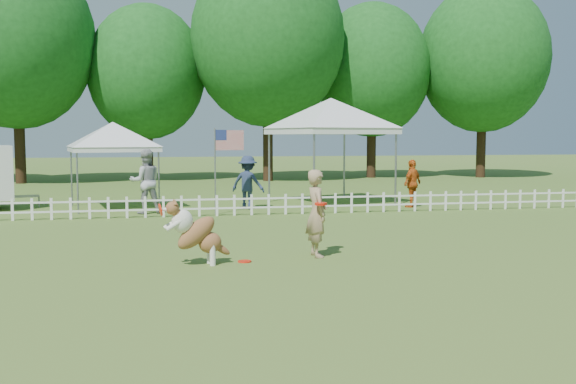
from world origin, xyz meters
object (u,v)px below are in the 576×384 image
object	(u,v)px
canopy_tent_left	(114,166)
dog	(197,233)
frisbee_on_turf	(245,261)
spectator_b	(248,182)
spectator_c	(412,183)
flag_pole	(215,172)
spectator_a	(146,181)
handler	(317,213)
canopy_tent_right	(331,152)

from	to	relation	value
canopy_tent_left	dog	bearing A→B (deg)	-89.16
frisbee_on_turf	spectator_b	xyz separation A→B (m)	(1.16, 8.42, 0.82)
spectator_b	spectator_c	size ratio (longest dim) A/B	1.09
dog	flag_pole	size ratio (longest dim) A/B	0.47
dog	spectator_c	size ratio (longest dim) A/B	0.76
frisbee_on_turf	spectator_a	xyz separation A→B (m)	(-1.95, 7.81, 0.94)
frisbee_on_turf	flag_pole	world-z (taller)	flag_pole
dog	frisbee_on_turf	world-z (taller)	dog
handler	spectator_b	size ratio (longest dim) A/B	0.99
canopy_tent_left	spectator_a	bearing A→B (deg)	-69.19
flag_pole	dog	bearing A→B (deg)	-113.18
canopy_tent_right	flag_pole	distance (m)	4.68
canopy_tent_left	canopy_tent_right	bearing A→B (deg)	-11.19
spectator_a	flag_pole	bearing A→B (deg)	152.56
handler	spectator_a	distance (m)	8.25
spectator_b	spectator_a	bearing A→B (deg)	42.68
spectator_c	canopy_tent_left	bearing A→B (deg)	-46.60
handler	dog	distance (m)	2.32
handler	canopy_tent_right	xyz separation A→B (m)	(2.69, 9.19, 0.91)
dog	spectator_b	distance (m)	8.82
frisbee_on_turf	canopy_tent_left	distance (m)	9.96
canopy_tent_left	flag_pole	xyz separation A→B (m)	(3.01, -2.23, -0.08)
handler	flag_pole	size ratio (longest dim) A/B	0.66
spectator_c	frisbee_on_turf	bearing A→B (deg)	13.46
dog	flag_pole	distance (m)	7.43
spectator_b	canopy_tent_right	bearing A→B (deg)	-128.93
spectator_a	frisbee_on_turf	bearing A→B (deg)	93.87
flag_pole	spectator_a	bearing A→B (deg)	146.49
spectator_a	spectator_c	world-z (taller)	spectator_a
canopy_tent_left	canopy_tent_right	size ratio (longest dim) A/B	0.77
canopy_tent_left	handler	bearing A→B (deg)	-76.03
canopy_tent_left	flag_pole	distance (m)	3.75
handler	canopy_tent_left	bearing A→B (deg)	20.88
frisbee_on_turf	flag_pole	size ratio (longest dim) A/B	0.10
flag_pole	spectator_b	bearing A→B (deg)	31.78
frisbee_on_turf	canopy_tent_left	world-z (taller)	canopy_tent_left
handler	spectator_c	size ratio (longest dim) A/B	1.08
canopy_tent_right	flag_pole	size ratio (longest dim) A/B	1.38
spectator_a	spectator_b	xyz separation A→B (m)	(3.11, 0.61, -0.12)
spectator_a	spectator_c	bearing A→B (deg)	170.68
handler	canopy_tent_right	bearing A→B (deg)	-21.04
frisbee_on_turf	flag_pole	bearing A→B (deg)	89.62
canopy_tent_right	spectator_a	bearing A→B (deg)	178.36
dog	spectator_a	world-z (taller)	spectator_a
flag_pole	spectator_b	xyz separation A→B (m)	(1.11, 1.23, -0.42)
handler	flag_pole	bearing A→B (deg)	6.45
dog	canopy_tent_left	distance (m)	9.83
canopy_tent_left	canopy_tent_right	xyz separation A→B (m)	(7.07, 0.05, 0.40)
frisbee_on_turf	handler	bearing A→B (deg)	11.08
frisbee_on_turf	canopy_tent_left	bearing A→B (deg)	107.48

